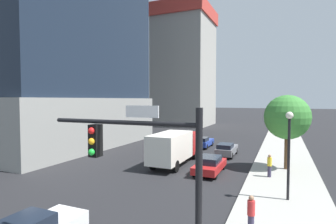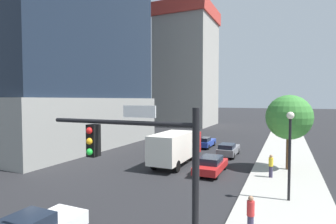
{
  "view_description": "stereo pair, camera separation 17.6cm",
  "coord_description": "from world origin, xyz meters",
  "px_view_note": "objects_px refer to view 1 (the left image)",
  "views": [
    {
      "loc": [
        7.62,
        -4.03,
        6.23
      ],
      "look_at": [
        1.81,
        9.48,
        5.54
      ],
      "focal_mm": 28.57,
      "sensor_mm": 36.0,
      "label": 1
    },
    {
      "loc": [
        7.78,
        -3.96,
        6.23
      ],
      "look_at": [
        1.81,
        9.48,
        5.54
      ],
      "focal_mm": 28.57,
      "sensor_mm": 36.0,
      "label": 2
    }
  ],
  "objects_px": {
    "construction_building": "(185,62)",
    "car_red": "(210,165)",
    "traffic_light_pole": "(146,168)",
    "car_gray": "(227,149)",
    "pedestrian_yellow_shirt": "(269,165)",
    "street_tree": "(287,117)",
    "box_truck": "(175,146)",
    "pedestrian_red_shirt": "(251,214)",
    "car_blue": "(203,142)",
    "street_lamp": "(289,142)"
  },
  "relations": [
    {
      "from": "construction_building",
      "to": "street_tree",
      "type": "height_order",
      "value": "construction_building"
    },
    {
      "from": "traffic_light_pole",
      "to": "car_blue",
      "type": "bearing_deg",
      "value": 102.15
    },
    {
      "from": "construction_building",
      "to": "car_red",
      "type": "xyz_separation_m",
      "value": [
        16.41,
        -39.53,
        -14.67
      ]
    },
    {
      "from": "car_blue",
      "to": "street_tree",
      "type": "bearing_deg",
      "value": -39.76
    },
    {
      "from": "street_lamp",
      "to": "traffic_light_pole",
      "type": "bearing_deg",
      "value": -111.17
    },
    {
      "from": "construction_building",
      "to": "car_gray",
      "type": "bearing_deg",
      "value": -62.97
    },
    {
      "from": "street_tree",
      "to": "car_red",
      "type": "distance_m",
      "value": 7.93
    },
    {
      "from": "box_truck",
      "to": "pedestrian_yellow_shirt",
      "type": "bearing_deg",
      "value": -8.58
    },
    {
      "from": "construction_building",
      "to": "traffic_light_pole",
      "type": "bearing_deg",
      "value": -71.44
    },
    {
      "from": "street_tree",
      "to": "box_truck",
      "type": "height_order",
      "value": "street_tree"
    },
    {
      "from": "street_tree",
      "to": "pedestrian_red_shirt",
      "type": "relative_size",
      "value": 3.67
    },
    {
      "from": "traffic_light_pole",
      "to": "pedestrian_red_shirt",
      "type": "bearing_deg",
      "value": 65.21
    },
    {
      "from": "car_red",
      "to": "box_truck",
      "type": "distance_m",
      "value": 4.24
    },
    {
      "from": "car_blue",
      "to": "car_gray",
      "type": "bearing_deg",
      "value": -47.5
    },
    {
      "from": "traffic_light_pole",
      "to": "car_gray",
      "type": "height_order",
      "value": "traffic_light_pole"
    },
    {
      "from": "construction_building",
      "to": "box_truck",
      "type": "height_order",
      "value": "construction_building"
    },
    {
      "from": "box_truck",
      "to": "pedestrian_yellow_shirt",
      "type": "distance_m",
      "value": 8.67
    },
    {
      "from": "traffic_light_pole",
      "to": "box_truck",
      "type": "relative_size",
      "value": 0.74
    },
    {
      "from": "construction_building",
      "to": "street_tree",
      "type": "xyz_separation_m",
      "value": [
        22.37,
        -36.12,
        -10.72
      ]
    },
    {
      "from": "pedestrian_yellow_shirt",
      "to": "pedestrian_red_shirt",
      "type": "distance_m",
      "value": 9.85
    },
    {
      "from": "traffic_light_pole",
      "to": "pedestrian_yellow_shirt",
      "type": "bearing_deg",
      "value": 79.46
    },
    {
      "from": "car_red",
      "to": "pedestrian_red_shirt",
      "type": "distance_m",
      "value": 10.58
    },
    {
      "from": "pedestrian_red_shirt",
      "to": "box_truck",
      "type": "bearing_deg",
      "value": 126.32
    },
    {
      "from": "construction_building",
      "to": "street_tree",
      "type": "bearing_deg",
      "value": -58.23
    },
    {
      "from": "pedestrian_red_shirt",
      "to": "street_lamp",
      "type": "bearing_deg",
      "value": 72.76
    },
    {
      "from": "box_truck",
      "to": "pedestrian_red_shirt",
      "type": "bearing_deg",
      "value": -53.68
    },
    {
      "from": "construction_building",
      "to": "pedestrian_red_shirt",
      "type": "distance_m",
      "value": 55.26
    },
    {
      "from": "box_truck",
      "to": "construction_building",
      "type": "bearing_deg",
      "value": 108.33
    },
    {
      "from": "car_gray",
      "to": "car_blue",
      "type": "relative_size",
      "value": 1.04
    },
    {
      "from": "street_lamp",
      "to": "street_tree",
      "type": "height_order",
      "value": "street_tree"
    },
    {
      "from": "car_red",
      "to": "pedestrian_red_shirt",
      "type": "bearing_deg",
      "value": -65.58
    },
    {
      "from": "car_gray",
      "to": "construction_building",
      "type": "bearing_deg",
      "value": 117.03
    },
    {
      "from": "traffic_light_pole",
      "to": "box_truck",
      "type": "distance_m",
      "value": 17.61
    },
    {
      "from": "traffic_light_pole",
      "to": "box_truck",
      "type": "height_order",
      "value": "traffic_light_pole"
    },
    {
      "from": "street_lamp",
      "to": "street_tree",
      "type": "distance_m",
      "value": 7.91
    },
    {
      "from": "street_lamp",
      "to": "box_truck",
      "type": "distance_m",
      "value": 11.61
    },
    {
      "from": "pedestrian_red_shirt",
      "to": "car_red",
      "type": "bearing_deg",
      "value": 114.42
    },
    {
      "from": "street_tree",
      "to": "car_red",
      "type": "bearing_deg",
      "value": -150.32
    },
    {
      "from": "traffic_light_pole",
      "to": "street_tree",
      "type": "relative_size",
      "value": 0.91
    },
    {
      "from": "traffic_light_pole",
      "to": "pedestrian_yellow_shirt",
      "type": "distance_m",
      "value": 15.78
    },
    {
      "from": "car_red",
      "to": "pedestrian_red_shirt",
      "type": "relative_size",
      "value": 2.65
    },
    {
      "from": "traffic_light_pole",
      "to": "car_red",
      "type": "relative_size",
      "value": 1.26
    },
    {
      "from": "car_blue",
      "to": "pedestrian_yellow_shirt",
      "type": "relative_size",
      "value": 2.41
    },
    {
      "from": "traffic_light_pole",
      "to": "street_lamp",
      "type": "relative_size",
      "value": 1.1
    },
    {
      "from": "car_gray",
      "to": "car_blue",
      "type": "height_order",
      "value": "car_gray"
    },
    {
      "from": "box_truck",
      "to": "pedestrian_red_shirt",
      "type": "xyz_separation_m",
      "value": [
        8.18,
        -11.13,
        -0.74
      ]
    },
    {
      "from": "traffic_light_pole",
      "to": "pedestrian_yellow_shirt",
      "type": "relative_size",
      "value": 3.32
    },
    {
      "from": "street_lamp",
      "to": "pedestrian_red_shirt",
      "type": "relative_size",
      "value": 3.03
    },
    {
      "from": "car_blue",
      "to": "box_truck",
      "type": "distance_m",
      "value": 10.09
    },
    {
      "from": "car_gray",
      "to": "pedestrian_yellow_shirt",
      "type": "bearing_deg",
      "value": -56.55
    }
  ]
}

